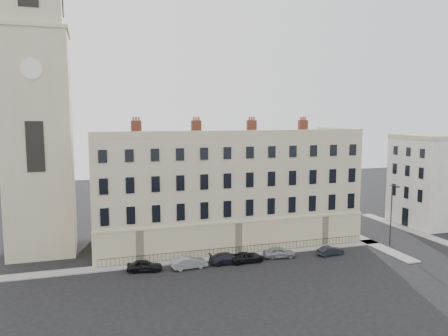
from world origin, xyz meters
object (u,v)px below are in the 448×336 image
(car_b, at_px, (189,263))
(car_f, at_px, (330,251))
(car_a, at_px, (145,266))
(car_e, at_px, (279,252))
(car_c, at_px, (228,258))
(streetlamp, at_px, (392,212))
(car_d, at_px, (247,257))

(car_b, distance_m, car_f, 18.21)
(car_a, bearing_deg, car_b, -86.13)
(car_e, bearing_deg, car_b, 100.92)
(car_c, relative_size, car_e, 1.12)
(car_e, relative_size, car_f, 1.15)
(car_a, xyz_separation_m, streetlamp, (33.35, 0.24, 4.00))
(car_c, height_order, streetlamp, streetlamp)
(car_f, bearing_deg, car_c, 80.82)
(car_a, xyz_separation_m, car_e, (16.62, -0.09, 0.00))
(car_d, bearing_deg, streetlamp, -90.13)
(car_e, distance_m, streetlamp, 17.20)
(car_e, height_order, car_f, car_e)
(streetlamp, bearing_deg, car_a, 166.85)
(car_b, bearing_deg, car_d, -94.37)
(car_c, xyz_separation_m, streetlamp, (23.51, 0.44, 4.02))
(car_a, distance_m, car_e, 16.62)
(car_b, xyz_separation_m, car_e, (11.55, 0.42, -0.00))
(car_c, distance_m, car_e, 6.78)
(car_c, relative_size, car_d, 1.04)
(car_e, height_order, streetlamp, streetlamp)
(car_c, bearing_deg, car_b, 93.76)
(car_e, bearing_deg, car_f, -89.77)
(car_b, bearing_deg, car_f, -97.27)
(car_f, relative_size, streetlamp, 0.41)
(car_b, bearing_deg, streetlamp, -93.90)
(car_a, bearing_deg, car_f, -83.05)
(car_b, height_order, streetlamp, streetlamp)
(car_a, xyz_separation_m, car_c, (9.84, -0.20, -0.02))
(car_c, xyz_separation_m, car_d, (2.38, -0.18, -0.05))
(car_a, height_order, car_f, car_a)
(car_d, distance_m, streetlamp, 21.53)
(car_c, bearing_deg, streetlamp, -88.93)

